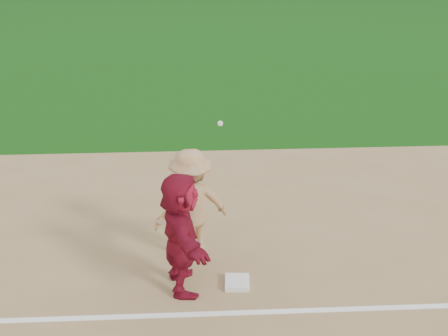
{
  "coord_description": "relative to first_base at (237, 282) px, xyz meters",
  "views": [
    {
      "loc": [
        -0.44,
        -7.3,
        5.72
      ],
      "look_at": [
        0.0,
        1.5,
        1.3
      ],
      "focal_mm": 45.0,
      "sensor_mm": 36.0,
      "label": 1
    }
  ],
  "objects": [
    {
      "name": "ground",
      "position": [
        -0.13,
        0.13,
        -0.06
      ],
      "size": [
        160.0,
        160.0,
        0.0
      ],
      "primitive_type": "plane",
      "color": "#10440D",
      "rests_on": "ground"
    },
    {
      "name": "foul_line",
      "position": [
        -0.13,
        -0.67,
        -0.04
      ],
      "size": [
        60.0,
        0.1,
        0.01
      ],
      "primitive_type": "cube",
      "color": "white",
      "rests_on": "infield_dirt"
    },
    {
      "name": "first_base",
      "position": [
        0.0,
        0.0,
        0.0
      ],
      "size": [
        0.41,
        0.41,
        0.09
      ],
      "primitive_type": "cube",
      "rotation": [
        0.0,
        0.0,
        -0.06
      ],
      "color": "white",
      "rests_on": "infield_dirt"
    },
    {
      "name": "base_runner",
      "position": [
        -0.86,
        0.01,
        0.96
      ],
      "size": [
        0.89,
        1.94,
        2.01
      ],
      "primitive_type": "imported",
      "rotation": [
        0.0,
        0.0,
        1.74
      ],
      "color": "maroon",
      "rests_on": "infield_dirt"
    },
    {
      "name": "first_base_play",
      "position": [
        -0.71,
        0.88,
        0.95
      ],
      "size": [
        1.45,
        1.13,
        2.59
      ],
      "color": "#98989A",
      "rests_on": "infield_dirt"
    }
  ]
}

